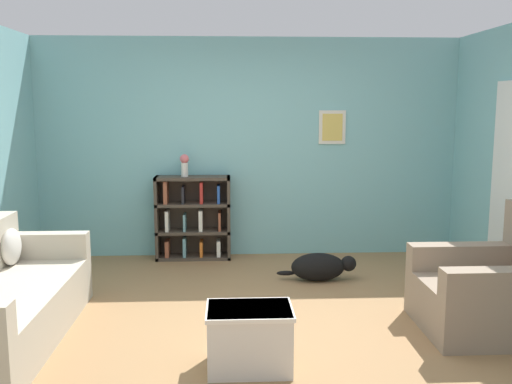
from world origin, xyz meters
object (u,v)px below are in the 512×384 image
at_px(recliner_chair, 496,290).
at_px(vase, 185,164).
at_px(bookshelf, 193,218).
at_px(dog, 320,267).
at_px(coffee_table, 249,336).

distance_m(recliner_chair, vase, 3.61).
bearing_deg(bookshelf, recliner_chair, -41.97).
bearing_deg(dog, recliner_chair, -48.46).
bearing_deg(vase, coffee_table, -77.41).
height_order(dog, vase, vase).
bearing_deg(coffee_table, bookshelf, 100.93).
xyz_separation_m(bookshelf, recliner_chair, (2.58, -2.32, -0.15)).
relative_size(coffee_table, vase, 2.28).
distance_m(coffee_table, vase, 3.10).
bearing_deg(dog, bookshelf, 145.08).
height_order(bookshelf, vase, vase).
relative_size(coffee_table, dog, 0.72).
bearing_deg(dog, coffee_table, -112.51).
height_order(bookshelf, coffee_table, bookshelf).
height_order(bookshelf, recliner_chair, recliner_chair).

